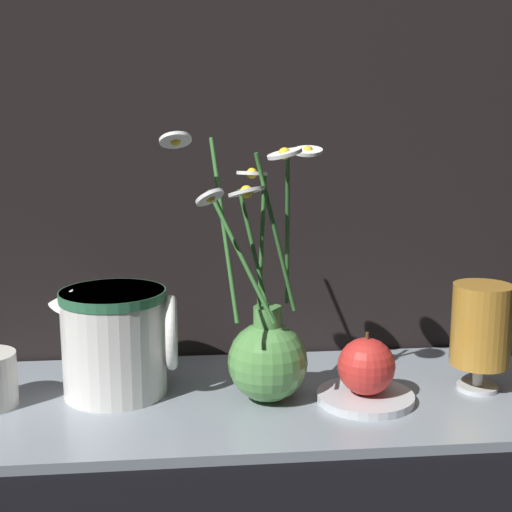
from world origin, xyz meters
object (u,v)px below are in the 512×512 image
Objects in this scene: ceramic_pitcher at (116,338)px; tea_glass at (481,327)px; vase_with_flowers at (267,349)px; orange_fruit at (366,366)px.

ceramic_pitcher is 0.46m from tea_glass.
ceramic_pitcher is (-0.18, 0.04, 0.01)m from vase_with_flowers.
tea_glass is 1.77× the size of orange_fruit.
vase_with_flowers is 0.27m from tea_glass.
orange_fruit is (0.30, -0.06, -0.03)m from ceramic_pitcher.
vase_with_flowers reaches higher than ceramic_pitcher.
tea_glass reaches higher than orange_fruit.
vase_with_flowers reaches higher than orange_fruit.
vase_with_flowers reaches higher than tea_glass.
orange_fruit is at bearing -10.72° from ceramic_pitcher.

